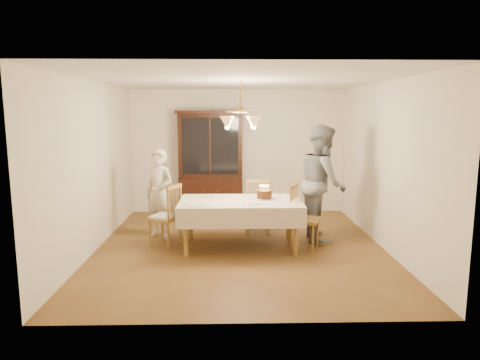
{
  "coord_description": "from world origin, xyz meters",
  "views": [
    {
      "loc": [
        -0.16,
        -6.55,
        2.11
      ],
      "look_at": [
        0.0,
        0.2,
        1.05
      ],
      "focal_mm": 32.0,
      "sensor_mm": 36.0,
      "label": 1
    }
  ],
  "objects_px": {
    "dining_table": "(240,205)",
    "birthday_cake": "(264,195)",
    "china_hutch": "(211,165)",
    "chair_far_side": "(257,209)",
    "elderly_woman": "(160,194)"
  },
  "relations": [
    {
      "from": "elderly_woman",
      "to": "china_hutch",
      "type": "bearing_deg",
      "value": 95.29
    },
    {
      "from": "dining_table",
      "to": "birthday_cake",
      "type": "distance_m",
      "value": 0.42
    },
    {
      "from": "elderly_woman",
      "to": "chair_far_side",
      "type": "bearing_deg",
      "value": 37.16
    },
    {
      "from": "china_hutch",
      "to": "birthday_cake",
      "type": "height_order",
      "value": "china_hutch"
    },
    {
      "from": "dining_table",
      "to": "china_hutch",
      "type": "bearing_deg",
      "value": 103.94
    },
    {
      "from": "china_hutch",
      "to": "chair_far_side",
      "type": "xyz_separation_m",
      "value": [
        0.88,
        -1.47,
        -0.6
      ]
    },
    {
      "from": "china_hutch",
      "to": "birthday_cake",
      "type": "distance_m",
      "value": 2.37
    },
    {
      "from": "chair_far_side",
      "to": "elderly_woman",
      "type": "relative_size",
      "value": 0.66
    },
    {
      "from": "chair_far_side",
      "to": "elderly_woman",
      "type": "distance_m",
      "value": 1.71
    },
    {
      "from": "chair_far_side",
      "to": "birthday_cake",
      "type": "xyz_separation_m",
      "value": [
        0.07,
        -0.7,
        0.38
      ]
    },
    {
      "from": "chair_far_side",
      "to": "elderly_woman",
      "type": "height_order",
      "value": "elderly_woman"
    },
    {
      "from": "dining_table",
      "to": "chair_far_side",
      "type": "xyz_separation_m",
      "value": [
        0.32,
        0.79,
        -0.24
      ]
    },
    {
      "from": "dining_table",
      "to": "chair_far_side",
      "type": "bearing_deg",
      "value": 68.09
    },
    {
      "from": "china_hutch",
      "to": "chair_far_side",
      "type": "distance_m",
      "value": 1.81
    },
    {
      "from": "birthday_cake",
      "to": "dining_table",
      "type": "bearing_deg",
      "value": -166.74
    }
  ]
}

